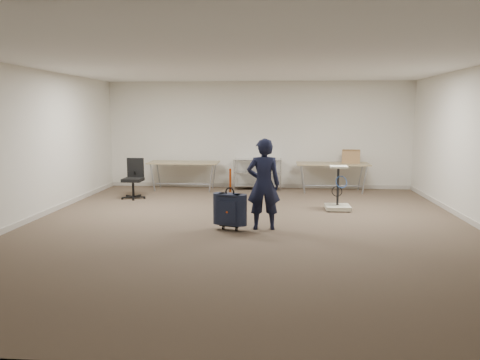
{
  "coord_description": "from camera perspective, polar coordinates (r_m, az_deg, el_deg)",
  "views": [
    {
      "loc": [
        0.53,
        -7.89,
        1.99
      ],
      "look_at": [
        -0.14,
        0.3,
        0.8
      ],
      "focal_mm": 35.0,
      "sensor_mm": 36.0,
      "label": 1
    }
  ],
  "objects": [
    {
      "name": "person",
      "position": [
        7.95,
        2.89,
        -0.52
      ],
      "size": [
        0.6,
        0.43,
        1.56
      ],
      "primitive_type": "imported",
      "rotation": [
        0.0,
        0.0,
        3.24
      ],
      "color": "black",
      "rests_on": "ground"
    },
    {
      "name": "folding_table_left",
      "position": [
        12.16,
        -6.86,
        1.97
      ],
      "size": [
        1.8,
        0.75,
        0.73
      ],
      "color": "#937F5A",
      "rests_on": "ground"
    },
    {
      "name": "equipment_cart",
      "position": [
        9.8,
        11.85,
        -2.23
      ],
      "size": [
        0.5,
        0.5,
        0.92
      ],
      "color": "#F1E3CF",
      "rests_on": "ground"
    },
    {
      "name": "office_chair",
      "position": [
        11.19,
        -12.83,
        -0.76
      ],
      "size": [
        0.56,
        0.56,
        0.93
      ],
      "color": "black",
      "rests_on": "ground"
    },
    {
      "name": "suitcase",
      "position": [
        7.94,
        -1.24,
        -3.62
      ],
      "size": [
        0.43,
        0.33,
        1.06
      ],
      "color": "black",
      "rests_on": "ground"
    },
    {
      "name": "folding_table_right",
      "position": [
        11.99,
        11.23,
        1.79
      ],
      "size": [
        1.8,
        0.75,
        0.73
      ],
      "color": "#937F5A",
      "rests_on": "ground"
    },
    {
      "name": "room_shell",
      "position": [
        9.49,
        1.4,
        -3.57
      ],
      "size": [
        8.0,
        9.0,
        9.0
      ],
      "color": "silver",
      "rests_on": "ground"
    },
    {
      "name": "cardboard_box",
      "position": [
        12.12,
        13.37,
        2.82
      ],
      "size": [
        0.48,
        0.39,
        0.33
      ],
      "primitive_type": "cube",
      "rotation": [
        0.0,
        0.0,
        -0.14
      ],
      "color": "#9F7C4A",
      "rests_on": "folding_table_right"
    },
    {
      "name": "wire_shelf",
      "position": [
        12.2,
        2.17,
        0.92
      ],
      "size": [
        1.22,
        0.47,
        0.8
      ],
      "color": "silver",
      "rests_on": "ground"
    },
    {
      "name": "ground",
      "position": [
        8.16,
        0.84,
        -5.89
      ],
      "size": [
        9.0,
        9.0,
        0.0
      ],
      "primitive_type": "plane",
      "color": "#433329",
      "rests_on": "ground"
    }
  ]
}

